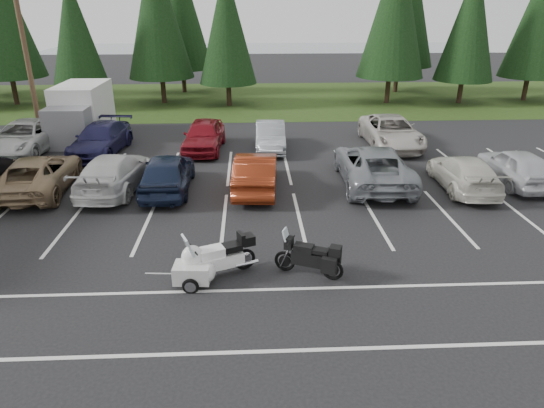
{
  "coord_description": "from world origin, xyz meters",
  "views": [
    {
      "loc": [
        1.47,
        -14.65,
        7.2
      ],
      "look_at": [
        2.14,
        -0.5,
        1.25
      ],
      "focal_mm": 32.0,
      "sensor_mm": 36.0,
      "label": 1
    }
  ],
  "objects_px": {
    "car_far_1": "(101,139)",
    "adventure_motorcycle": "(309,254)",
    "car_near_5": "(256,172)",
    "car_far_0": "(25,137)",
    "car_far_4": "(391,132)",
    "car_near_7": "(464,173)",
    "cargo_trailer": "(192,275)",
    "utility_pole": "(26,53)",
    "car_near_6": "(373,165)",
    "car_near_8": "(516,166)",
    "box_truck": "(78,113)",
    "car_near_3": "(114,172)",
    "car_near_4": "(167,173)",
    "car_far_2": "(204,135)",
    "car_far_3": "(270,136)",
    "touring_motorcycle": "(216,253)",
    "car_near_2": "(38,174)"
  },
  "relations": [
    {
      "from": "car_far_1",
      "to": "adventure_motorcycle",
      "type": "relative_size",
      "value": 2.3
    },
    {
      "from": "adventure_motorcycle",
      "to": "car_near_5",
      "type": "bearing_deg",
      "value": 124.71
    },
    {
      "from": "car_far_0",
      "to": "car_far_4",
      "type": "distance_m",
      "value": 19.01
    },
    {
      "from": "car_near_7",
      "to": "car_far_4",
      "type": "bearing_deg",
      "value": -76.47
    },
    {
      "from": "car_near_7",
      "to": "cargo_trailer",
      "type": "relative_size",
      "value": 3.31
    },
    {
      "from": "utility_pole",
      "to": "car_near_6",
      "type": "distance_m",
      "value": 18.64
    },
    {
      "from": "car_far_0",
      "to": "car_near_8",
      "type": "bearing_deg",
      "value": -10.51
    },
    {
      "from": "box_truck",
      "to": "car_near_7",
      "type": "height_order",
      "value": "box_truck"
    },
    {
      "from": "car_near_3",
      "to": "car_near_4",
      "type": "xyz_separation_m",
      "value": [
        2.17,
        -0.23,
        0.04
      ]
    },
    {
      "from": "car_far_2",
      "to": "adventure_motorcycle",
      "type": "relative_size",
      "value": 2.08
    },
    {
      "from": "car_near_3",
      "to": "car_near_4",
      "type": "bearing_deg",
      "value": 178.34
    },
    {
      "from": "car_near_6",
      "to": "car_far_3",
      "type": "relative_size",
      "value": 1.39
    },
    {
      "from": "utility_pole",
      "to": "car_near_7",
      "type": "height_order",
      "value": "utility_pole"
    },
    {
      "from": "utility_pole",
      "to": "cargo_trailer",
      "type": "distance_m",
      "value": 18.61
    },
    {
      "from": "car_far_3",
      "to": "car_near_4",
      "type": "bearing_deg",
      "value": -125.63
    },
    {
      "from": "car_near_6",
      "to": "adventure_motorcycle",
      "type": "distance_m",
      "value": 8.15
    },
    {
      "from": "car_far_3",
      "to": "car_near_7",
      "type": "bearing_deg",
      "value": -37.07
    },
    {
      "from": "car_near_3",
      "to": "car_far_4",
      "type": "distance_m",
      "value": 14.34
    },
    {
      "from": "car_near_6",
      "to": "touring_motorcycle",
      "type": "height_order",
      "value": "car_near_6"
    },
    {
      "from": "car_near_6",
      "to": "car_far_1",
      "type": "bearing_deg",
      "value": -19.52
    },
    {
      "from": "car_near_4",
      "to": "touring_motorcycle",
      "type": "bearing_deg",
      "value": 109.02
    },
    {
      "from": "car_near_3",
      "to": "car_far_3",
      "type": "xyz_separation_m",
      "value": [
        6.62,
        5.61,
        -0.05
      ]
    },
    {
      "from": "car_near_4",
      "to": "car_near_5",
      "type": "xyz_separation_m",
      "value": [
        3.6,
        -0.0,
        -0.02
      ]
    },
    {
      "from": "car_near_5",
      "to": "car_far_3",
      "type": "relative_size",
      "value": 1.11
    },
    {
      "from": "utility_pole",
      "to": "car_near_8",
      "type": "xyz_separation_m",
      "value": [
        22.69,
        -7.72,
        -3.94
      ]
    },
    {
      "from": "car_near_8",
      "to": "car_far_2",
      "type": "relative_size",
      "value": 0.96
    },
    {
      "from": "car_far_1",
      "to": "adventure_motorcycle",
      "type": "distance_m",
      "value": 15.39
    },
    {
      "from": "car_far_0",
      "to": "cargo_trailer",
      "type": "bearing_deg",
      "value": -49.55
    },
    {
      "from": "car_near_5",
      "to": "car_near_6",
      "type": "height_order",
      "value": "car_near_6"
    },
    {
      "from": "utility_pole",
      "to": "car_near_5",
      "type": "bearing_deg",
      "value": -34.11
    },
    {
      "from": "car_far_2",
      "to": "car_far_3",
      "type": "relative_size",
      "value": 1.09
    },
    {
      "from": "car_near_2",
      "to": "car_near_5",
      "type": "xyz_separation_m",
      "value": [
        8.82,
        -0.25,
        0.03
      ]
    },
    {
      "from": "car_near_5",
      "to": "car_far_2",
      "type": "distance_m",
      "value": 6.4
    },
    {
      "from": "car_near_2",
      "to": "adventure_motorcycle",
      "type": "bearing_deg",
      "value": 141.46
    },
    {
      "from": "box_truck",
      "to": "car_near_2",
      "type": "relative_size",
      "value": 1.05
    },
    {
      "from": "car_near_8",
      "to": "car_near_3",
      "type": "bearing_deg",
      "value": -0.26
    },
    {
      "from": "utility_pole",
      "to": "car_far_1",
      "type": "relative_size",
      "value": 1.76
    },
    {
      "from": "touring_motorcycle",
      "to": "car_far_4",
      "type": "bearing_deg",
      "value": 34.04
    },
    {
      "from": "car_near_4",
      "to": "car_far_2",
      "type": "xyz_separation_m",
      "value": [
        1.0,
        5.85,
        -0.01
      ]
    },
    {
      "from": "car_near_4",
      "to": "car_near_7",
      "type": "relative_size",
      "value": 0.99
    },
    {
      "from": "car_near_6",
      "to": "car_far_4",
      "type": "xyz_separation_m",
      "value": [
        2.36,
        5.7,
        -0.04
      ]
    },
    {
      "from": "car_near_6",
      "to": "box_truck",
      "type": "bearing_deg",
      "value": -26.33
    },
    {
      "from": "box_truck",
      "to": "car_near_6",
      "type": "xyz_separation_m",
      "value": [
        14.64,
        -7.97,
        -0.63
      ]
    },
    {
      "from": "car_near_7",
      "to": "car_near_8",
      "type": "xyz_separation_m",
      "value": [
        2.46,
        0.51,
        0.07
      ]
    },
    {
      "from": "car_near_3",
      "to": "car_far_2",
      "type": "height_order",
      "value": "car_far_2"
    },
    {
      "from": "car_far_1",
      "to": "car_far_2",
      "type": "height_order",
      "value": "car_far_2"
    },
    {
      "from": "car_near_3",
      "to": "car_far_0",
      "type": "distance_m",
      "value": 8.27
    },
    {
      "from": "car_near_3",
      "to": "car_far_2",
      "type": "distance_m",
      "value": 6.45
    },
    {
      "from": "box_truck",
      "to": "car_far_0",
      "type": "height_order",
      "value": "box_truck"
    },
    {
      "from": "car_near_2",
      "to": "touring_motorcycle",
      "type": "distance_m",
      "value": 10.35
    }
  ]
}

